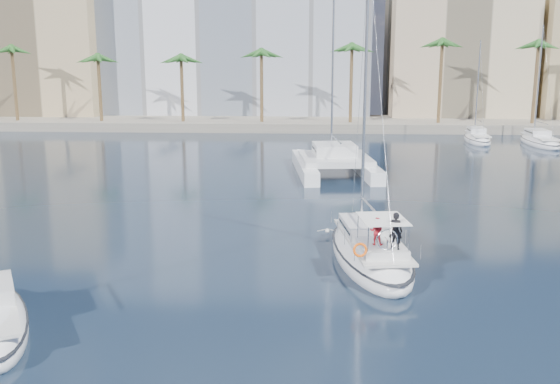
{
  "coord_description": "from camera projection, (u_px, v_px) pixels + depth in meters",
  "views": [
    {
      "loc": [
        0.82,
        -26.82,
        9.7
      ],
      "look_at": [
        -0.71,
        1.5,
        3.56
      ],
      "focal_mm": 40.0,
      "sensor_mm": 36.0,
      "label": 1
    }
  ],
  "objects": [
    {
      "name": "ground",
      "position": [
        294.0,
        276.0,
        28.27
      ],
      "size": [
        160.0,
        160.0,
        0.0
      ],
      "primitive_type": "plane",
      "color": "black",
      "rests_on": "ground"
    },
    {
      "name": "quay",
      "position": [
        308.0,
        123.0,
        87.68
      ],
      "size": [
        120.0,
        14.0,
        1.2
      ],
      "primitive_type": "cube",
      "color": "gray",
      "rests_on": "ground"
    },
    {
      "name": "building_modern",
      "position": [
        233.0,
        29.0,
        97.19
      ],
      "size": [
        42.0,
        16.0,
        28.0
      ],
      "primitive_type": "cube",
      "color": "silver",
      "rests_on": "ground"
    },
    {
      "name": "building_tan_left",
      "position": [
        35.0,
        49.0,
        95.5
      ],
      "size": [
        22.0,
        14.0,
        22.0
      ],
      "primitive_type": "cube",
      "color": "tan",
      "rests_on": "ground"
    },
    {
      "name": "building_beige",
      "position": [
        456.0,
        55.0,
        93.31
      ],
      "size": [
        20.0,
        14.0,
        20.0
      ],
      "primitive_type": "cube",
      "color": "tan",
      "rests_on": "ground"
    },
    {
      "name": "palm_left",
      "position": [
        55.0,
        53.0,
        83.52
      ],
      "size": [
        3.6,
        3.6,
        12.3
      ],
      "color": "brown",
      "rests_on": "ground"
    },
    {
      "name": "palm_centre",
      "position": [
        308.0,
        53.0,
        81.73
      ],
      "size": [
        3.6,
        3.6,
        12.3
      ],
      "color": "brown",
      "rests_on": "ground"
    },
    {
      "name": "main_sloop",
      "position": [
        370.0,
        252.0,
        30.14
      ],
      "size": [
        4.64,
        10.7,
        15.38
      ],
      "rotation": [
        0.0,
        0.0,
        0.13
      ],
      "color": "white",
      "rests_on": "ground"
    },
    {
      "name": "catamaran",
      "position": [
        334.0,
        160.0,
        53.19
      ],
      "size": [
        7.61,
        13.16,
        18.23
      ],
      "rotation": [
        0.0,
        0.0,
        0.11
      ],
      "color": "white",
      "rests_on": "ground"
    },
    {
      "name": "seagull",
      "position": [
        327.0,
        231.0,
        34.52
      ],
      "size": [
        1.14,
        0.49,
        0.21
      ],
      "color": "silver",
      "rests_on": "ground"
    },
    {
      "name": "moored_yacht_a",
      "position": [
        477.0,
        142.0,
        73.09
      ],
      "size": [
        3.37,
        9.52,
        11.9
      ],
      "primitive_type": null,
      "rotation": [
        0.0,
        0.0,
        -0.07
      ],
      "color": "white",
      "rests_on": "ground"
    },
    {
      "name": "moored_yacht_b",
      "position": [
        539.0,
        145.0,
        70.79
      ],
      "size": [
        3.32,
        10.83,
        13.72
      ],
      "primitive_type": null,
      "rotation": [
        0.0,
        0.0,
        -0.02
      ],
      "color": "white",
      "rests_on": "ground"
    }
  ]
}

